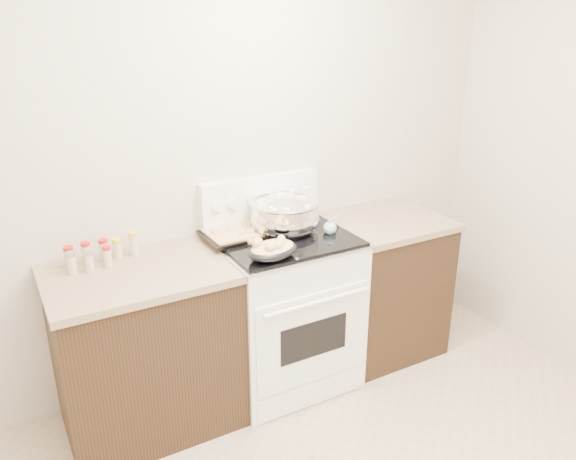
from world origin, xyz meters
TOP-DOWN VIEW (x-y plane):
  - room_shell at (0.00, 0.00)m, footprint 4.10×3.60m
  - counter_left at (-0.48, 1.43)m, footprint 0.93×0.67m
  - counter_right at (1.08, 1.43)m, footprint 0.73×0.67m
  - kitchen_range at (0.35, 1.42)m, footprint 0.78×0.73m
  - mixing_bowl at (0.40, 1.49)m, footprint 0.45×0.45m
  - roasting_pan at (0.15, 1.19)m, footprint 0.33×0.27m
  - baking_sheet at (0.15, 1.56)m, footprint 0.44×0.31m
  - wooden_spoon at (0.17, 1.44)m, footprint 0.20×0.19m
  - blue_ladle at (0.62, 1.35)m, footprint 0.22×0.20m
  - spice_jars at (-0.63, 1.60)m, footprint 0.38×0.15m

SIDE VIEW (x-z plane):
  - counter_left at x=-0.48m, z-range 0.00..0.92m
  - counter_right at x=1.08m, z-range 0.00..0.92m
  - kitchen_range at x=0.35m, z-range -0.12..1.10m
  - wooden_spoon at x=0.17m, z-range 0.93..0.98m
  - baking_sheet at x=0.15m, z-range 0.93..0.99m
  - blue_ladle at x=0.62m, z-range 0.93..1.02m
  - spice_jars at x=-0.63m, z-range 0.91..1.05m
  - roasting_pan at x=0.15m, z-range 0.94..1.05m
  - mixing_bowl at x=0.40m, z-range 0.92..1.16m
  - room_shell at x=0.00m, z-range 0.33..3.08m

